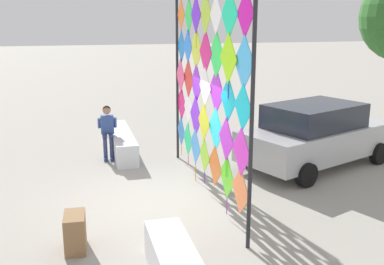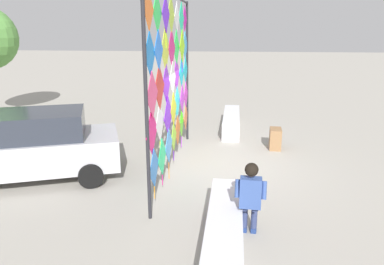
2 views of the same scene
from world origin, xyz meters
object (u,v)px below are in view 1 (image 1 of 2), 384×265
Objects in this scene: parked_car at (316,134)px; cardboard_box_large at (75,232)px; kite_display_rack at (205,83)px; seated_vendor at (107,128)px.

parked_car is 7.36× the size of cardboard_box_large.
kite_display_rack is at bearing -71.94° from parked_car.
cardboard_box_large is (2.02, -2.84, -2.15)m from kite_display_rack.
seated_vendor is at bearing 169.45° from cardboard_box_large.
seated_vendor is (-3.19, -1.87, -1.61)m from kite_display_rack.
kite_display_rack is 3.74× the size of seated_vendor.
seated_vendor is 5.63m from parked_car.
kite_display_rack is at bearing 30.39° from seated_vendor.
cardboard_box_large is (3.11, -6.20, -0.53)m from parked_car.
seated_vendor is 0.31× the size of parked_car.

